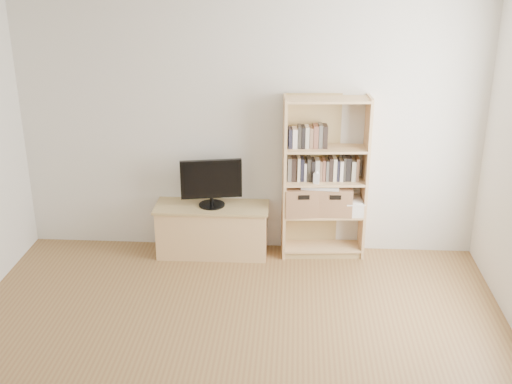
# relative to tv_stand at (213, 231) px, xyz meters

# --- Properties ---
(back_wall) EXTENTS (4.50, 0.02, 2.60)m
(back_wall) POSITION_rel_tv_stand_xyz_m (0.35, 0.20, 1.05)
(back_wall) COLOR silver
(back_wall) RESTS_ON floor
(ceiling) EXTENTS (4.50, 5.00, 0.01)m
(ceiling) POSITION_rel_tv_stand_xyz_m (0.35, -2.30, 2.35)
(ceiling) COLOR white
(ceiling) RESTS_ON back_wall
(tv_stand) EXTENTS (1.08, 0.42, 0.49)m
(tv_stand) POSITION_rel_tv_stand_xyz_m (0.00, 0.00, 0.00)
(tv_stand) COLOR tan
(tv_stand) RESTS_ON floor
(bookshelf) EXTENTS (0.83, 0.35, 1.61)m
(bookshelf) POSITION_rel_tv_stand_xyz_m (1.10, 0.06, 0.56)
(bookshelf) COLOR tan
(bookshelf) RESTS_ON floor
(television) EXTENTS (0.59, 0.16, 0.47)m
(television) POSITION_rel_tv_stand_xyz_m (0.00, 0.00, 0.50)
(television) COLOR black
(television) RESTS_ON tv_stand
(books_row_mid) EXTENTS (0.77, 0.23, 0.20)m
(books_row_mid) POSITION_rel_tv_stand_xyz_m (1.09, 0.08, 0.64)
(books_row_mid) COLOR #57534B
(books_row_mid) RESTS_ON bookshelf
(books_row_upper) EXTENTS (0.42, 0.19, 0.22)m
(books_row_upper) POSITION_rel_tv_stand_xyz_m (0.92, 0.06, 0.98)
(books_row_upper) COLOR #57534B
(books_row_upper) RESTS_ON bookshelf
(baby_monitor) EXTENTS (0.06, 0.05, 0.11)m
(baby_monitor) POSITION_rel_tv_stand_xyz_m (1.01, -0.04, 0.59)
(baby_monitor) COLOR white
(baby_monitor) RESTS_ON bookshelf
(basket_left) EXTENTS (0.37, 0.32, 0.28)m
(basket_left) POSITION_rel_tv_stand_xyz_m (0.88, 0.04, 0.34)
(basket_left) COLOR olive
(basket_left) RESTS_ON bookshelf
(basket_right) EXTENTS (0.35, 0.29, 0.28)m
(basket_right) POSITION_rel_tv_stand_xyz_m (1.19, 0.06, 0.34)
(basket_right) COLOR olive
(basket_right) RESTS_ON bookshelf
(laptop) EXTENTS (0.38, 0.27, 0.03)m
(laptop) POSITION_rel_tv_stand_xyz_m (1.06, 0.05, 0.50)
(laptop) COLOR white
(laptop) RESTS_ON basket_left
(magazine_stack) EXTENTS (0.22, 0.30, 0.13)m
(magazine_stack) POSITION_rel_tv_stand_xyz_m (1.37, 0.08, 0.27)
(magazine_stack) COLOR beige
(magazine_stack) RESTS_ON bookshelf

